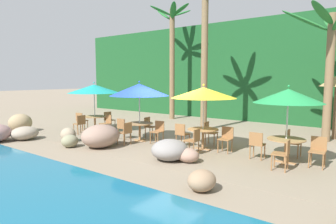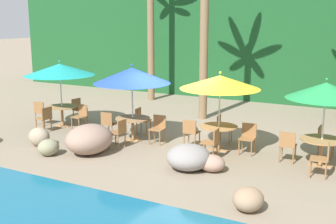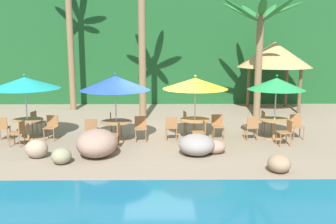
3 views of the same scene
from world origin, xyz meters
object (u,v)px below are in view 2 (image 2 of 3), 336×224
(chair_yellow_inland, at_px, (222,127))
(umbrella_green, at_px, (326,91))
(chair_teal_inland, at_px, (78,108))
(chair_yellow_seaward, at_px, (248,136))
(chair_green_right, at_px, (323,157))
(chair_yellow_left, at_px, (191,131))
(umbrella_yellow, at_px, (220,82))
(chair_teal_right, at_px, (45,117))
(chair_blue_left, at_px, (109,123))
(chair_green_inland, at_px, (323,139))
(chair_blue_right, at_px, (119,131))
(palm_tree_nearest, at_px, (151,2))
(umbrella_teal, at_px, (60,70))
(dining_table_blue, at_px, (133,122))
(chair_blue_seaward, at_px, (158,127))
(dining_table_yellow, at_px, (219,130))
(chair_blue_inland, at_px, (141,119))
(chair_teal_left, at_px, (41,111))
(chair_teal_seaward, at_px, (81,115))
(chair_yellow_right, at_px, (212,141))
(umbrella_blue, at_px, (132,75))
(dining_table_teal, at_px, (62,110))
(dining_table_green, at_px, (322,144))

(chair_yellow_inland, relative_size, umbrella_green, 0.37)
(chair_teal_inland, relative_size, chair_yellow_seaward, 1.00)
(chair_green_right, bearing_deg, chair_yellow_left, 169.41)
(umbrella_yellow, bearing_deg, chair_teal_right, -172.24)
(chair_blue_left, distance_m, chair_green_inland, 6.54)
(chair_blue_right, bearing_deg, chair_yellow_left, 28.93)
(chair_yellow_seaward, distance_m, palm_tree_nearest, 9.72)
(chair_blue_left, bearing_deg, palm_tree_nearest, 108.51)
(umbrella_teal, distance_m, dining_table_blue, 3.55)
(chair_teal_inland, relative_size, chair_blue_seaward, 1.00)
(chair_teal_inland, xyz_separation_m, palm_tree_nearest, (0.19, 5.11, 4.00))
(dining_table_yellow, bearing_deg, chair_blue_inland, 170.01)
(chair_teal_left, height_order, umbrella_green, umbrella_green)
(chair_yellow_seaward, height_order, palm_tree_nearest, palm_tree_nearest)
(chair_teal_seaward, relative_size, chair_blue_seaward, 1.00)
(chair_blue_inland, bearing_deg, chair_yellow_right, -23.61)
(chair_yellow_left, bearing_deg, chair_yellow_inland, 56.18)
(chair_blue_left, height_order, dining_table_yellow, chair_blue_left)
(dining_table_blue, xyz_separation_m, chair_green_right, (5.82, -0.54, -0.10))
(chair_yellow_inland, bearing_deg, chair_yellow_seaward, -33.46)
(chair_teal_left, height_order, umbrella_yellow, umbrella_yellow)
(chair_blue_right, bearing_deg, chair_teal_inland, 147.81)
(chair_teal_inland, bearing_deg, chair_yellow_seaward, -6.35)
(chair_teal_left, distance_m, umbrella_green, 9.82)
(dining_table_blue, bearing_deg, umbrella_yellow, 6.26)
(chair_green_right, height_order, palm_tree_nearest, palm_tree_nearest)
(umbrella_blue, relative_size, chair_blue_left, 2.81)
(chair_teal_right, bearing_deg, chair_yellow_right, -0.23)
(chair_green_right, bearing_deg, umbrella_yellow, 164.41)
(dining_table_yellow, xyz_separation_m, chair_yellow_seaward, (0.84, 0.13, -0.10))
(dining_table_teal, relative_size, chair_blue_right, 1.26)
(chair_blue_inland, xyz_separation_m, chair_yellow_inland, (2.77, 0.30, 0.00))
(chair_teal_seaward, height_order, chair_blue_left, same)
(chair_teal_inland, height_order, chair_blue_seaward, same)
(chair_teal_right, height_order, dining_table_yellow, chair_teal_right)
(dining_table_yellow, bearing_deg, umbrella_blue, -173.74)
(umbrella_blue, relative_size, chair_yellow_seaward, 2.81)
(umbrella_blue, xyz_separation_m, dining_table_blue, (0.00, 0.00, -1.47))
(dining_table_blue, distance_m, chair_green_right, 5.85)
(umbrella_green, height_order, palm_tree_nearest, palm_tree_nearest)
(umbrella_teal, bearing_deg, dining_table_yellow, -0.35)
(chair_yellow_seaward, xyz_separation_m, chair_yellow_left, (-1.69, -0.25, 0.00))
(chair_blue_right, height_order, chair_green_inland, same)
(chair_blue_seaward, relative_size, chair_green_inland, 1.00)
(chair_teal_right, relative_size, chair_yellow_inland, 1.00)
(chair_teal_inland, relative_size, chair_blue_left, 1.00)
(dining_table_yellow, distance_m, chair_yellow_inland, 0.86)
(dining_table_yellow, relative_size, umbrella_green, 0.47)
(dining_table_yellow, bearing_deg, umbrella_teal, 179.65)
(chair_teal_right, height_order, dining_table_green, chair_teal_right)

